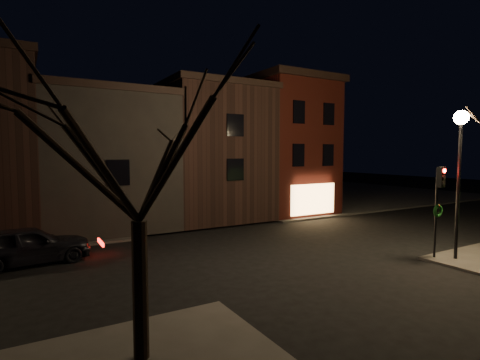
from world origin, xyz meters
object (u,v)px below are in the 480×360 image
object	(u,v)px
traffic_signal	(439,198)
parked_car_a	(29,245)
street_lamp_near	(460,144)
bare_tree_left	(137,123)

from	to	relation	value
traffic_signal	parked_car_a	world-z (taller)	traffic_signal
parked_car_a	street_lamp_near	bearing A→B (deg)	-124.71
street_lamp_near	parked_car_a	xyz separation A→B (m)	(-16.29, 8.92, -4.34)
bare_tree_left	parked_car_a	xyz separation A→B (m)	(-2.09, 9.92, -4.60)
street_lamp_near	traffic_signal	bearing A→B (deg)	140.63
bare_tree_left	parked_car_a	distance (m)	11.13
traffic_signal	parked_car_a	distance (m)	17.92
street_lamp_near	bare_tree_left	xyz separation A→B (m)	(-14.20, -1.00, 0.25)
traffic_signal	bare_tree_left	distance (m)	13.93
street_lamp_near	parked_car_a	size ratio (longest dim) A/B	1.32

